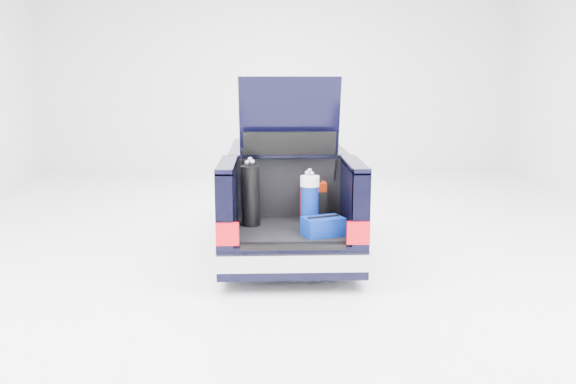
{
  "coord_description": "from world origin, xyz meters",
  "views": [
    {
      "loc": [
        -0.29,
        -8.8,
        2.5
      ],
      "look_at": [
        0.0,
        -0.5,
        0.87
      ],
      "focal_mm": 38.0,
      "sensor_mm": 36.0,
      "label": 1
    }
  ],
  "objects_px": {
    "red_suitcase": "(313,202)",
    "black_golf_bag": "(250,195)",
    "blue_golf_bag": "(310,203)",
    "blue_duffel": "(323,226)",
    "car": "(287,197)"
  },
  "relations": [
    {
      "from": "car",
      "to": "black_golf_bag",
      "type": "xyz_separation_m",
      "value": [
        -0.5,
        -1.39,
        0.31
      ]
    },
    {
      "from": "blue_golf_bag",
      "to": "blue_duffel",
      "type": "bearing_deg",
      "value": -53.1
    },
    {
      "from": "black_golf_bag",
      "to": "blue_golf_bag",
      "type": "bearing_deg",
      "value": -1.86
    },
    {
      "from": "red_suitcase",
      "to": "blue_duffel",
      "type": "distance_m",
      "value": 0.74
    },
    {
      "from": "car",
      "to": "blue_duffel",
      "type": "distance_m",
      "value": 1.96
    },
    {
      "from": "black_golf_bag",
      "to": "blue_golf_bag",
      "type": "xyz_separation_m",
      "value": [
        0.73,
        -0.3,
        -0.04
      ]
    },
    {
      "from": "car",
      "to": "black_golf_bag",
      "type": "height_order",
      "value": "car"
    },
    {
      "from": "car",
      "to": "blue_golf_bag",
      "type": "distance_m",
      "value": 1.73
    },
    {
      "from": "car",
      "to": "red_suitcase",
      "type": "distance_m",
      "value": 1.25
    },
    {
      "from": "car",
      "to": "black_golf_bag",
      "type": "distance_m",
      "value": 1.51
    },
    {
      "from": "car",
      "to": "black_golf_bag",
      "type": "bearing_deg",
      "value": -109.73
    },
    {
      "from": "blue_duffel",
      "to": "car",
      "type": "bearing_deg",
      "value": 80.62
    },
    {
      "from": "black_golf_bag",
      "to": "blue_duffel",
      "type": "distance_m",
      "value": 1.05
    },
    {
      "from": "black_golf_bag",
      "to": "car",
      "type": "bearing_deg",
      "value": 91.09
    },
    {
      "from": "red_suitcase",
      "to": "black_golf_bag",
      "type": "bearing_deg",
      "value": -168.28
    }
  ]
}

